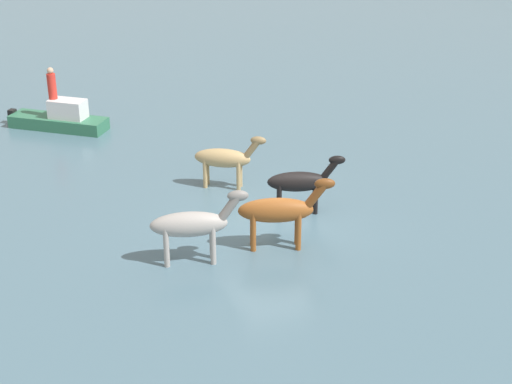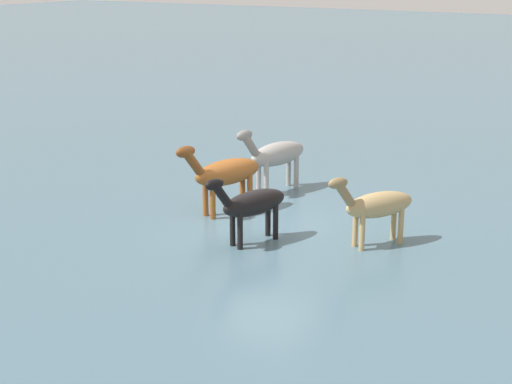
# 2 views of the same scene
# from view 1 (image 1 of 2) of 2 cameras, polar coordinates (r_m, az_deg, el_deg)

# --- Properties ---
(ground_plane) EXTENTS (160.98, 160.98, 0.00)m
(ground_plane) POSITION_cam_1_polar(r_m,az_deg,el_deg) (22.07, 1.16, -2.31)
(ground_plane) COLOR #476675
(horse_mid_herd) EXTENTS (1.15, 2.22, 1.75)m
(horse_mid_herd) POSITION_cam_1_polar(r_m,az_deg,el_deg) (22.35, 3.29, 0.76)
(horse_mid_herd) COLOR black
(horse_mid_herd) RESTS_ON ground_plane
(horse_dark_mare) EXTENTS (1.32, 2.51, 1.98)m
(horse_dark_mare) POSITION_cam_1_polar(r_m,az_deg,el_deg) (20.32, 1.72, -1.36)
(horse_dark_mare) COLOR brown
(horse_dark_mare) RESTS_ON ground_plane
(horse_gray_outer) EXTENTS (1.58, 2.06, 1.76)m
(horse_gray_outer) POSITION_cam_1_polar(r_m,az_deg,el_deg) (23.96, -2.29, 2.49)
(horse_gray_outer) COLOR tan
(horse_gray_outer) RESTS_ON ground_plane
(horse_chestnut_trailing) EXTENTS (1.15, 2.52, 1.97)m
(horse_chestnut_trailing) POSITION_cam_1_polar(r_m,az_deg,el_deg) (19.67, -4.70, -2.39)
(horse_chestnut_trailing) COLOR #9E9993
(horse_chestnut_trailing) RESTS_ON ground_plane
(boat_launch_far) EXTENTS (3.22, 3.51, 1.31)m
(boat_launch_far) POSITION_cam_1_polar(r_m,az_deg,el_deg) (30.13, -14.22, 5.09)
(boat_launch_far) COLOR #2D6B4C
(boat_launch_far) RESTS_ON ground_plane
(person_watcher_seated) EXTENTS (0.32, 0.32, 1.19)m
(person_watcher_seated) POSITION_cam_1_polar(r_m,az_deg,el_deg) (29.80, -14.81, 7.67)
(person_watcher_seated) COLOR red
(person_watcher_seated) RESTS_ON boat_launch_far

